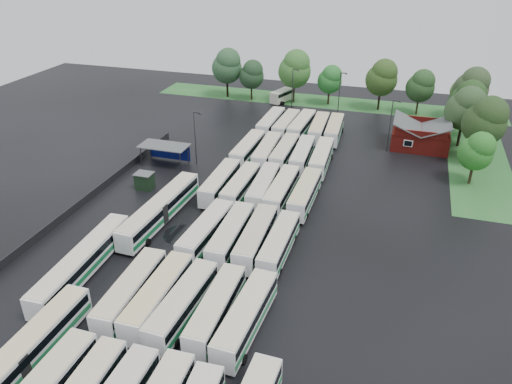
% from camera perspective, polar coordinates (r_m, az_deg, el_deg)
% --- Properties ---
extents(ground, '(160.00, 160.00, 0.00)m').
position_cam_1_polar(ground, '(63.15, -5.01, -6.60)').
color(ground, black).
rests_on(ground, ground).
extents(brick_building, '(10.07, 8.60, 5.39)m').
position_cam_1_polar(brick_building, '(96.84, 18.24, 5.95)').
color(brick_building, maroon).
rests_on(brick_building, ground).
extents(wash_shed, '(8.20, 4.20, 3.58)m').
position_cam_1_polar(wash_shed, '(85.98, -10.32, 5.02)').
color(wash_shed, '#2D2D30').
rests_on(wash_shed, ground).
extents(utility_hut, '(2.70, 2.20, 2.62)m').
position_cam_1_polar(utility_hut, '(78.73, -12.62, 1.26)').
color(utility_hut, black).
rests_on(utility_hut, ground).
extents(grass_strip_north, '(80.00, 10.00, 0.01)m').
position_cam_1_polar(grass_strip_north, '(119.71, 7.66, 10.19)').
color(grass_strip_north, '#2B682B').
rests_on(grass_strip_north, ground).
extents(grass_strip_east, '(10.00, 50.00, 0.01)m').
position_cam_1_polar(grass_strip_east, '(98.38, 23.87, 4.09)').
color(grass_strip_east, '#2B682B').
rests_on(grass_strip_east, ground).
extents(west_fence, '(0.10, 50.00, 1.20)m').
position_cam_1_polar(west_fence, '(78.68, -17.99, -0.08)').
color(west_fence, '#2D2D30').
rests_on(west_fence, ground).
extents(bus_r1c0, '(2.99, 12.27, 3.39)m').
position_cam_1_polar(bus_r1c0, '(55.03, -14.09, -10.93)').
color(bus_r1c0, white).
rests_on(bus_r1c0, ground).
extents(bus_r1c1, '(2.63, 12.29, 3.42)m').
position_cam_1_polar(bus_r1c1, '(53.78, -11.13, -11.58)').
color(bus_r1c1, white).
rests_on(bus_r1c1, ground).
extents(bus_r1c2, '(3.10, 12.17, 3.36)m').
position_cam_1_polar(bus_r1c2, '(52.42, -8.38, -12.55)').
color(bus_r1c2, white).
rests_on(bus_r1c2, ground).
extents(bus_r1c3, '(2.67, 11.83, 3.28)m').
position_cam_1_polar(bus_r1c3, '(51.55, -4.58, -13.17)').
color(bus_r1c3, white).
rests_on(bus_r1c3, ground).
extents(bus_r1c4, '(3.13, 12.32, 3.40)m').
position_cam_1_polar(bus_r1c4, '(50.42, -1.16, -14.09)').
color(bus_r1c4, white).
rests_on(bus_r1c4, ground).
extents(bus_r2c1, '(3.16, 12.31, 3.40)m').
position_cam_1_polar(bus_r2c1, '(63.39, -5.70, -4.47)').
color(bus_r2c1, white).
rests_on(bus_r2c1, ground).
extents(bus_r2c2, '(2.93, 12.33, 3.42)m').
position_cam_1_polar(bus_r2c2, '(62.39, -2.89, -4.92)').
color(bus_r2c2, white).
rests_on(bus_r2c2, ground).
extents(bus_r2c3, '(2.99, 12.36, 3.42)m').
position_cam_1_polar(bus_r2c3, '(61.80, -0.02, -5.23)').
color(bus_r2c3, white).
rests_on(bus_r2c3, ground).
extents(bus_r2c4, '(2.52, 11.73, 3.26)m').
position_cam_1_polar(bus_r2c4, '(60.93, 2.65, -5.89)').
color(bus_r2c4, white).
rests_on(bus_r2c4, ground).
extents(bus_r3c0, '(2.72, 12.03, 3.34)m').
position_cam_1_polar(bus_r3c0, '(75.35, -4.11, 1.10)').
color(bus_r3c0, white).
rests_on(bus_r3c0, ground).
extents(bus_r3c1, '(2.61, 11.70, 3.25)m').
position_cam_1_polar(bus_r3c1, '(74.31, -1.74, 0.72)').
color(bus_r3c1, white).
rests_on(bus_r3c1, ground).
extents(bus_r3c2, '(3.09, 12.04, 3.32)m').
position_cam_1_polar(bus_r3c2, '(73.85, 0.86, 0.58)').
color(bus_r3c2, white).
rests_on(bus_r3c2, ground).
extents(bus_r3c3, '(2.60, 12.08, 3.36)m').
position_cam_1_polar(bus_r3c3, '(72.98, 2.96, 0.21)').
color(bus_r3c3, white).
rests_on(bus_r3c3, ground).
extents(bus_r3c4, '(2.64, 12.15, 3.38)m').
position_cam_1_polar(bus_r3c4, '(72.25, 5.61, -0.18)').
color(bus_r3c4, white).
rests_on(bus_r3c4, ground).
extents(bus_r4c0, '(2.73, 12.19, 3.38)m').
position_cam_1_polar(bus_r4c0, '(86.92, -0.92, 4.93)').
color(bus_r4c0, white).
rests_on(bus_r4c0, ground).
extents(bus_r4c1, '(3.05, 12.16, 3.36)m').
position_cam_1_polar(bus_r4c1, '(85.97, 1.26, 4.65)').
color(bus_r4c1, white).
rests_on(bus_r4c1, ground).
extents(bus_r4c2, '(2.57, 11.86, 3.30)m').
position_cam_1_polar(bus_r4c2, '(85.75, 3.27, 4.52)').
color(bus_r4c2, white).
rests_on(bus_r4c2, ground).
extents(bus_r4c3, '(3.02, 11.91, 3.29)m').
position_cam_1_polar(bus_r4c3, '(85.08, 5.32, 4.25)').
color(bus_r4c3, white).
rests_on(bus_r4c3, ground).
extents(bus_r4c4, '(3.01, 12.16, 3.36)m').
position_cam_1_polar(bus_r4c4, '(84.27, 7.49, 3.92)').
color(bus_r4c4, white).
rests_on(bus_r4c4, ground).
extents(bus_r5c0, '(2.69, 12.16, 3.38)m').
position_cam_1_polar(bus_r5c0, '(99.42, 1.70, 7.90)').
color(bus_r5c0, white).
rests_on(bus_r5c0, ground).
extents(bus_r5c1, '(2.87, 11.95, 3.31)m').
position_cam_1_polar(bus_r5c1, '(98.55, 3.47, 7.66)').
color(bus_r5c1, white).
rests_on(bus_r5c1, ground).
extents(bus_r5c2, '(3.12, 12.41, 3.43)m').
position_cam_1_polar(bus_r5c2, '(98.13, 5.23, 7.54)').
color(bus_r5c2, white).
rests_on(bus_r5c2, ground).
extents(bus_r5c3, '(3.05, 12.01, 3.31)m').
position_cam_1_polar(bus_r5c3, '(97.41, 7.19, 7.25)').
color(bus_r5c3, white).
rests_on(bus_r5c3, ground).
extents(bus_r5c4, '(3.09, 11.97, 3.30)m').
position_cam_1_polar(bus_r5c4, '(97.15, 8.92, 7.07)').
color(bus_r5c4, white).
rests_on(bus_r5c4, ground).
extents(artic_bus_west_a, '(2.62, 17.59, 3.26)m').
position_cam_1_polar(artic_bus_west_a, '(51.15, -25.28, -16.77)').
color(artic_bus_west_a, white).
rests_on(artic_bus_west_a, ground).
extents(artic_bus_west_b, '(3.37, 18.46, 3.41)m').
position_cam_1_polar(artic_bus_west_b, '(69.08, -10.87, -1.94)').
color(artic_bus_west_b, white).
rests_on(artic_bus_west_b, ground).
extents(artic_bus_west_c, '(3.14, 17.76, 3.28)m').
position_cam_1_polar(artic_bus_west_c, '(60.99, -19.21, -7.57)').
color(artic_bus_west_c, white).
rests_on(artic_bus_west_c, ground).
extents(minibus, '(4.38, 6.77, 2.78)m').
position_cam_1_polar(minibus, '(118.25, 2.93, 10.96)').
color(minibus, silver).
rests_on(minibus, ground).
extents(tree_north_0, '(7.07, 7.07, 11.71)m').
position_cam_1_polar(tree_north_0, '(120.50, -3.30, 14.22)').
color(tree_north_0, black).
rests_on(tree_north_0, ground).
extents(tree_north_1, '(5.75, 5.75, 9.52)m').
position_cam_1_polar(tree_north_1, '(118.35, -0.47, 13.31)').
color(tree_north_1, black).
rests_on(tree_north_1, ground).
extents(tree_north_2, '(7.41, 7.41, 12.28)m').
position_cam_1_polar(tree_north_2, '(116.39, 4.51, 13.89)').
color(tree_north_2, black).
rests_on(tree_north_2, ground).
extents(tree_north_3, '(5.53, 5.53, 9.16)m').
position_cam_1_polar(tree_north_3, '(116.25, 8.50, 12.64)').
color(tree_north_3, '#332116').
rests_on(tree_north_3, ground).
extents(tree_north_4, '(6.88, 6.88, 11.39)m').
position_cam_1_polar(tree_north_4, '(114.26, 14.24, 12.59)').
color(tree_north_4, black).
rests_on(tree_north_4, ground).
extents(tree_north_5, '(6.02, 6.02, 9.96)m').
position_cam_1_polar(tree_north_5, '(113.53, 18.35, 11.47)').
color(tree_north_5, '#382616').
rests_on(tree_north_5, ground).
extents(tree_north_6, '(5.74, 5.74, 9.50)m').
position_cam_1_polar(tree_north_6, '(114.73, 22.83, 10.72)').
color(tree_north_6, black).
rests_on(tree_north_6, ground).
extents(tree_east_0, '(5.32, 5.30, 8.78)m').
position_cam_1_polar(tree_east_0, '(83.66, 23.98, 4.32)').
color(tree_east_0, '#322418').
rests_on(tree_east_0, ground).
extents(tree_east_1, '(7.19, 7.19, 11.91)m').
position_cam_1_polar(tree_east_1, '(91.59, 24.81, 7.43)').
color(tree_east_1, '#2D2419').
rests_on(tree_east_1, ground).
extents(tree_east_2, '(6.91, 6.91, 11.45)m').
position_cam_1_polar(tree_east_2, '(97.97, 22.89, 8.83)').
color(tree_east_2, black).
rests_on(tree_east_2, ground).
extents(tree_east_3, '(6.76, 6.76, 11.19)m').
position_cam_1_polar(tree_east_3, '(103.31, 23.05, 9.60)').
color(tree_east_3, '#3C2819').
rests_on(tree_east_3, ground).
extents(tree_east_4, '(6.99, 6.99, 11.58)m').
position_cam_1_polar(tree_east_4, '(112.35, 23.49, 10.99)').
color(tree_east_4, '#3C2917').
rests_on(tree_east_4, ground).
extents(lamp_post_ne, '(1.48, 0.29, 9.61)m').
position_cam_1_polar(lamp_post_ne, '(91.79, 15.19, 7.70)').
color(lamp_post_ne, '#2D2D30').
rests_on(lamp_post_ne, ground).
extents(lamp_post_nw, '(1.44, 0.28, 9.37)m').
position_cam_1_polar(lamp_post_nw, '(84.06, -6.92, 6.54)').
color(lamp_post_nw, '#2D2D30').
rests_on(lamp_post_nw, ground).
extents(lamp_post_back_w, '(1.46, 0.28, 9.50)m').
position_cam_1_polar(lamp_post_back_w, '(110.16, 4.24, 11.82)').
color(lamp_post_back_w, '#2D2D30').
rests_on(lamp_post_back_w, ground).
extents(lamp_post_back_e, '(1.48, 0.29, 9.59)m').
position_cam_1_polar(lamp_post_back_e, '(108.24, 9.57, 11.26)').
color(lamp_post_back_e, '#2D2D30').
rests_on(lamp_post_back_e, ground).
extents(puddle_0, '(5.15, 5.15, 0.01)m').
position_cam_1_polar(puddle_0, '(52.49, -18.14, -16.54)').
color(puddle_0, black).
rests_on(puddle_0, ground).
extents(puddle_2, '(5.07, 5.07, 0.01)m').
position_cam_1_polar(puddle_2, '(66.57, -8.43, -4.84)').
color(puddle_2, black).
rests_on(puddle_2, ground).
extents(puddle_3, '(4.07, 4.07, 0.01)m').
position_cam_1_polar(puddle_3, '(57.93, 0.53, -10.05)').
color(puddle_3, black).
rests_on(puddle_3, ground).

